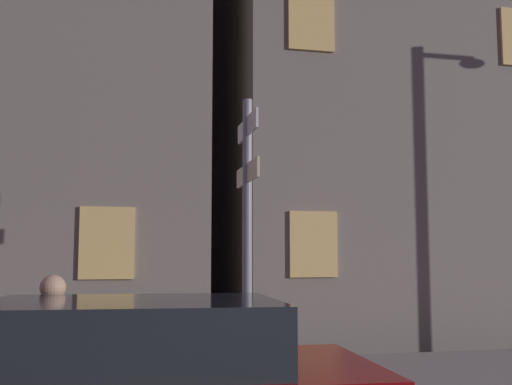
# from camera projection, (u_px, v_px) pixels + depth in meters

# --- Properties ---
(signpost) EXTENTS (0.12, 1.27, 3.61)m
(signpost) POSITION_uv_depth(u_px,v_px,m) (247.00, 219.00, 7.76)
(signpost) COLOR gray
(signpost) RESTS_ON sidewalk_kerb
(cyclist) EXTENTS (1.82, 0.37, 1.61)m
(cyclist) POSITION_uv_depth(u_px,v_px,m) (44.00, 378.00, 5.28)
(cyclist) COLOR black
(cyclist) RESTS_ON ground_plane
(building_right_block) EXTENTS (8.96, 9.26, 15.70)m
(building_right_block) POSITION_uv_depth(u_px,v_px,m) (377.00, 35.00, 17.20)
(building_right_block) COLOR slate
(building_right_block) RESTS_ON ground_plane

